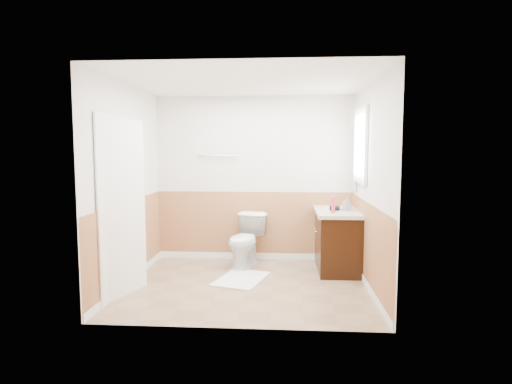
# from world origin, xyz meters

# --- Properties ---
(floor) EXTENTS (3.00, 3.00, 0.00)m
(floor) POSITION_xyz_m (0.00, 0.00, 0.00)
(floor) COLOR #8C7051
(floor) RESTS_ON ground
(ceiling) EXTENTS (3.00, 3.00, 0.00)m
(ceiling) POSITION_xyz_m (0.00, 0.00, 2.50)
(ceiling) COLOR white
(ceiling) RESTS_ON floor
(wall_back) EXTENTS (3.00, 0.00, 3.00)m
(wall_back) POSITION_xyz_m (0.00, 1.30, 1.25)
(wall_back) COLOR silver
(wall_back) RESTS_ON floor
(wall_front) EXTENTS (3.00, 0.00, 3.00)m
(wall_front) POSITION_xyz_m (0.00, -1.30, 1.25)
(wall_front) COLOR silver
(wall_front) RESTS_ON floor
(wall_left) EXTENTS (0.00, 3.00, 3.00)m
(wall_left) POSITION_xyz_m (-1.50, 0.00, 1.25)
(wall_left) COLOR silver
(wall_left) RESTS_ON floor
(wall_right) EXTENTS (0.00, 3.00, 3.00)m
(wall_right) POSITION_xyz_m (1.50, 0.00, 1.25)
(wall_right) COLOR silver
(wall_right) RESTS_ON floor
(wainscot_back) EXTENTS (3.00, 0.00, 3.00)m
(wainscot_back) POSITION_xyz_m (0.00, 1.29, 0.50)
(wainscot_back) COLOR #A86E43
(wainscot_back) RESTS_ON floor
(wainscot_front) EXTENTS (3.00, 0.00, 3.00)m
(wainscot_front) POSITION_xyz_m (0.00, -1.29, 0.50)
(wainscot_front) COLOR #A86E43
(wainscot_front) RESTS_ON floor
(wainscot_left) EXTENTS (0.00, 2.60, 2.60)m
(wainscot_left) POSITION_xyz_m (-1.49, 0.00, 0.50)
(wainscot_left) COLOR #A86E43
(wainscot_left) RESTS_ON floor
(wainscot_right) EXTENTS (0.00, 2.60, 2.60)m
(wainscot_right) POSITION_xyz_m (1.49, 0.00, 0.50)
(wainscot_right) COLOR #A86E43
(wainscot_right) RESTS_ON floor
(toilet) EXTENTS (0.62, 0.84, 0.76)m
(toilet) POSITION_xyz_m (-0.09, 0.86, 0.38)
(toilet) COLOR white
(toilet) RESTS_ON floor
(bath_mat) EXTENTS (0.75, 0.92, 0.02)m
(bath_mat) POSITION_xyz_m (-0.09, 0.21, 0.01)
(bath_mat) COLOR white
(bath_mat) RESTS_ON floor
(vanity_cabinet) EXTENTS (0.55, 1.10, 0.80)m
(vanity_cabinet) POSITION_xyz_m (1.21, 0.82, 0.40)
(vanity_cabinet) COLOR black
(vanity_cabinet) RESTS_ON floor
(vanity_knob_left) EXTENTS (0.03, 0.03, 0.03)m
(vanity_knob_left) POSITION_xyz_m (0.91, 0.72, 0.55)
(vanity_knob_left) COLOR silver
(vanity_knob_left) RESTS_ON vanity_cabinet
(vanity_knob_right) EXTENTS (0.03, 0.03, 0.03)m
(vanity_knob_right) POSITION_xyz_m (0.91, 0.92, 0.55)
(vanity_knob_right) COLOR silver
(vanity_knob_right) RESTS_ON vanity_cabinet
(countertop) EXTENTS (0.60, 1.15, 0.05)m
(countertop) POSITION_xyz_m (1.20, 0.82, 0.83)
(countertop) COLOR beige
(countertop) RESTS_ON vanity_cabinet
(sink_basin) EXTENTS (0.36, 0.36, 0.02)m
(sink_basin) POSITION_xyz_m (1.21, 0.97, 0.86)
(sink_basin) COLOR white
(sink_basin) RESTS_ON countertop
(faucet) EXTENTS (0.02, 0.02, 0.14)m
(faucet) POSITION_xyz_m (1.39, 0.97, 0.92)
(faucet) COLOR silver
(faucet) RESTS_ON countertop
(lotion_bottle) EXTENTS (0.05, 0.05, 0.22)m
(lotion_bottle) POSITION_xyz_m (1.11, 0.48, 0.96)
(lotion_bottle) COLOR #C33250
(lotion_bottle) RESTS_ON countertop
(soap_dispenser) EXTENTS (0.12, 0.12, 0.20)m
(soap_dispenser) POSITION_xyz_m (1.33, 0.77, 0.95)
(soap_dispenser) COLOR gray
(soap_dispenser) RESTS_ON countertop
(hair_dryer_body) EXTENTS (0.14, 0.07, 0.07)m
(hair_dryer_body) POSITION_xyz_m (1.16, 0.74, 0.89)
(hair_dryer_body) COLOR black
(hair_dryer_body) RESTS_ON countertop
(hair_dryer_handle) EXTENTS (0.03, 0.03, 0.07)m
(hair_dryer_handle) POSITION_xyz_m (1.13, 0.68, 0.86)
(hair_dryer_handle) COLOR black
(hair_dryer_handle) RESTS_ON countertop
(mirror_panel) EXTENTS (0.02, 0.35, 0.90)m
(mirror_panel) POSITION_xyz_m (1.48, 1.10, 1.55)
(mirror_panel) COLOR silver
(mirror_panel) RESTS_ON wall_right
(window_frame) EXTENTS (0.04, 0.80, 1.00)m
(window_frame) POSITION_xyz_m (1.47, 0.59, 1.75)
(window_frame) COLOR white
(window_frame) RESTS_ON wall_right
(window_glass) EXTENTS (0.01, 0.70, 0.90)m
(window_glass) POSITION_xyz_m (1.49, 0.59, 1.75)
(window_glass) COLOR white
(window_glass) RESTS_ON wall_right
(door) EXTENTS (0.29, 0.78, 2.04)m
(door) POSITION_xyz_m (-1.40, -0.45, 1.02)
(door) COLOR white
(door) RESTS_ON wall_left
(door_frame) EXTENTS (0.02, 0.92, 2.10)m
(door_frame) POSITION_xyz_m (-1.48, -0.45, 1.03)
(door_frame) COLOR white
(door_frame) RESTS_ON wall_left
(door_knob) EXTENTS (0.06, 0.06, 0.06)m
(door_knob) POSITION_xyz_m (-1.34, -0.12, 0.95)
(door_knob) COLOR silver
(door_knob) RESTS_ON door
(towel_bar) EXTENTS (0.62, 0.02, 0.02)m
(towel_bar) POSITION_xyz_m (-0.55, 1.25, 1.60)
(towel_bar) COLOR silver
(towel_bar) RESTS_ON wall_back
(tp_holder_bar) EXTENTS (0.14, 0.02, 0.02)m
(tp_holder_bar) POSITION_xyz_m (-0.10, 1.23, 0.70)
(tp_holder_bar) COLOR silver
(tp_holder_bar) RESTS_ON wall_back
(tp_roll) EXTENTS (0.10, 0.11, 0.11)m
(tp_roll) POSITION_xyz_m (-0.10, 1.23, 0.70)
(tp_roll) COLOR white
(tp_roll) RESTS_ON tp_holder_bar
(tp_sheet) EXTENTS (0.10, 0.01, 0.16)m
(tp_sheet) POSITION_xyz_m (-0.10, 1.23, 0.59)
(tp_sheet) COLOR white
(tp_sheet) RESTS_ON tp_roll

